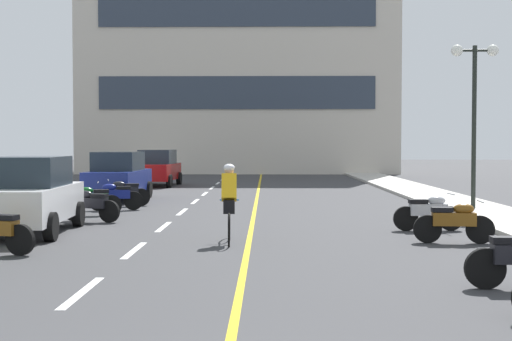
# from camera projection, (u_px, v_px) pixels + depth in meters

# --- Properties ---
(ground_plane) EXTENTS (140.00, 140.00, 0.00)m
(ground_plane) POSITION_uv_depth(u_px,v_px,m) (249.00, 204.00, 25.09)
(ground_plane) COLOR #38383A
(curb_left) EXTENTS (2.40, 72.00, 0.12)m
(curb_left) POSITION_uv_depth(u_px,v_px,m) (70.00, 196.00, 28.20)
(curb_left) COLOR #B7B2A8
(curb_left) RESTS_ON ground
(curb_right) EXTENTS (2.40, 72.00, 0.12)m
(curb_right) POSITION_uv_depth(u_px,v_px,m) (433.00, 196.00, 27.98)
(curb_right) COLOR #B7B2A8
(curb_right) RESTS_ON ground
(lane_dash_1) EXTENTS (0.14, 2.20, 0.01)m
(lane_dash_1) POSITION_uv_depth(u_px,v_px,m) (82.00, 292.00, 10.13)
(lane_dash_1) COLOR silver
(lane_dash_1) RESTS_ON ground
(lane_dash_2) EXTENTS (0.14, 2.20, 0.01)m
(lane_dash_2) POSITION_uv_depth(u_px,v_px,m) (134.00, 250.00, 14.13)
(lane_dash_2) COLOR silver
(lane_dash_2) RESTS_ON ground
(lane_dash_3) EXTENTS (0.14, 2.20, 0.01)m
(lane_dash_3) POSITION_uv_depth(u_px,v_px,m) (164.00, 227.00, 18.13)
(lane_dash_3) COLOR silver
(lane_dash_3) RESTS_ON ground
(lane_dash_4) EXTENTS (0.14, 2.20, 0.01)m
(lane_dash_4) POSITION_uv_depth(u_px,v_px,m) (182.00, 212.00, 22.12)
(lane_dash_4) COLOR silver
(lane_dash_4) RESTS_ON ground
(lane_dash_5) EXTENTS (0.14, 2.20, 0.01)m
(lane_dash_5) POSITION_uv_depth(u_px,v_px,m) (195.00, 201.00, 26.12)
(lane_dash_5) COLOR silver
(lane_dash_5) RESTS_ON ground
(lane_dash_6) EXTENTS (0.14, 2.20, 0.01)m
(lane_dash_6) POSITION_uv_depth(u_px,v_px,m) (205.00, 194.00, 30.12)
(lane_dash_6) COLOR silver
(lane_dash_6) RESTS_ON ground
(lane_dash_7) EXTENTS (0.14, 2.20, 0.01)m
(lane_dash_7) POSITION_uv_depth(u_px,v_px,m) (212.00, 188.00, 34.11)
(lane_dash_7) COLOR silver
(lane_dash_7) RESTS_ON ground
(lane_dash_8) EXTENTS (0.14, 2.20, 0.01)m
(lane_dash_8) POSITION_uv_depth(u_px,v_px,m) (218.00, 183.00, 38.11)
(lane_dash_8) COLOR silver
(lane_dash_8) RESTS_ON ground
(lane_dash_9) EXTENTS (0.14, 2.20, 0.01)m
(lane_dash_9) POSITION_uv_depth(u_px,v_px,m) (222.00, 179.00, 42.11)
(lane_dash_9) COLOR silver
(lane_dash_9) RESTS_ON ground
(lane_dash_10) EXTENTS (0.14, 2.20, 0.01)m
(lane_dash_10) POSITION_uv_depth(u_px,v_px,m) (226.00, 176.00, 46.10)
(lane_dash_10) COLOR silver
(lane_dash_10) RESTS_ON ground
(lane_dash_11) EXTENTS (0.14, 2.20, 0.01)m
(lane_dash_11) POSITION_uv_depth(u_px,v_px,m) (230.00, 174.00, 50.10)
(lane_dash_11) COLOR silver
(lane_dash_11) RESTS_ON ground
(centre_line_yellow) EXTENTS (0.12, 66.00, 0.01)m
(centre_line_yellow) POSITION_uv_depth(u_px,v_px,m) (257.00, 197.00, 28.08)
(centre_line_yellow) COLOR gold
(centre_line_yellow) RESTS_ON ground
(office_building) EXTENTS (22.67, 6.81, 18.81)m
(office_building) POSITION_uv_depth(u_px,v_px,m) (239.00, 45.00, 52.08)
(office_building) COLOR beige
(office_building) RESTS_ON ground
(street_lamp_mid) EXTENTS (1.46, 0.36, 5.06)m
(street_lamp_mid) POSITION_uv_depth(u_px,v_px,m) (474.00, 89.00, 21.92)
(street_lamp_mid) COLOR black
(street_lamp_mid) RESTS_ON curb_right
(parked_car_near) EXTENTS (2.09, 4.28, 1.82)m
(parked_car_near) POSITION_uv_depth(u_px,v_px,m) (29.00, 195.00, 16.77)
(parked_car_near) COLOR black
(parked_car_near) RESTS_ON ground
(parked_car_mid) EXTENTS (2.04, 4.26, 1.82)m
(parked_car_mid) POSITION_uv_depth(u_px,v_px,m) (118.00, 176.00, 26.68)
(parked_car_mid) COLOR black
(parked_car_mid) RESTS_ON ground
(parked_car_far) EXTENTS (2.07, 4.27, 1.82)m
(parked_car_far) POSITION_uv_depth(u_px,v_px,m) (158.00, 168.00, 35.62)
(parked_car_far) COLOR black
(parked_car_far) RESTS_ON ground
(motorcycle_4) EXTENTS (1.70, 0.60, 0.92)m
(motorcycle_4) POSITION_uv_depth(u_px,v_px,m) (454.00, 221.00, 15.09)
(motorcycle_4) COLOR black
(motorcycle_4) RESTS_ON ground
(motorcycle_5) EXTENTS (1.70, 0.60, 0.92)m
(motorcycle_5) POSITION_uv_depth(u_px,v_px,m) (429.00, 212.00, 17.28)
(motorcycle_5) COLOR black
(motorcycle_5) RESTS_ON ground
(motorcycle_6) EXTENTS (1.65, 0.77, 0.92)m
(motorcycle_6) POSITION_uv_depth(u_px,v_px,m) (91.00, 205.00, 19.25)
(motorcycle_6) COLOR black
(motorcycle_6) RESTS_ON ground
(motorcycle_7) EXTENTS (1.64, 0.79, 0.92)m
(motorcycle_7) POSITION_uv_depth(u_px,v_px,m) (92.00, 200.00, 20.92)
(motorcycle_7) COLOR black
(motorcycle_7) RESTS_ON ground
(motorcycle_8) EXTENTS (1.69, 0.63, 0.92)m
(motorcycle_8) POSITION_uv_depth(u_px,v_px,m) (115.00, 196.00, 22.57)
(motorcycle_8) COLOR black
(motorcycle_8) RESTS_ON ground
(motorcycle_9) EXTENTS (1.67, 0.69, 0.92)m
(motorcycle_9) POSITION_uv_depth(u_px,v_px,m) (124.00, 192.00, 24.07)
(motorcycle_9) COLOR black
(motorcycle_9) RESTS_ON ground
(cyclist_rider) EXTENTS (0.42, 1.77, 1.71)m
(cyclist_rider) POSITION_uv_depth(u_px,v_px,m) (229.00, 202.00, 15.15)
(cyclist_rider) COLOR black
(cyclist_rider) RESTS_ON ground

